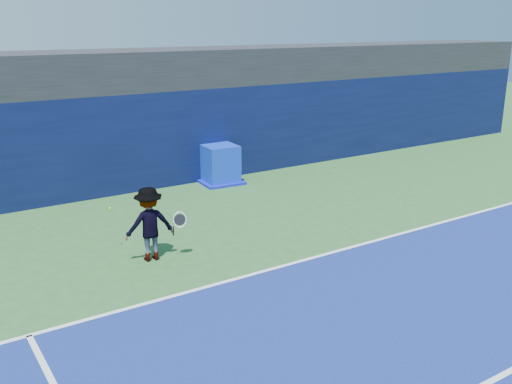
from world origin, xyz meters
The scene contains 7 objects.
ground centered at (0.00, 0.00, 0.00)m, with size 80.00×80.00×0.00m, color #2C602B.
baseline centered at (0.00, 3.00, 0.01)m, with size 24.00×0.10×0.01m, color white.
stadium_band centered at (0.00, 11.50, 3.60)m, with size 36.00×3.00×1.20m, color black.
back_wall_assembly centered at (0.00, 10.50, 1.50)m, with size 36.00×1.03×3.00m.
equipment_cart centered at (2.39, 9.56, 0.57)m, with size 1.39×1.39×1.25m.
tennis_player centered at (-2.00, 4.91, 0.83)m, with size 1.31×0.75×1.66m.
tennis_ball centered at (-2.57, 5.76, 1.05)m, with size 0.06×0.06×0.06m.
Camera 1 is at (-6.40, -6.16, 5.04)m, focal length 40.00 mm.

